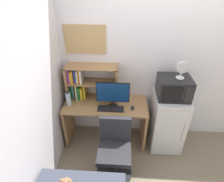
{
  "coord_description": "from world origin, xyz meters",
  "views": [
    {
      "loc": [
        -0.67,
        -2.57,
        2.4
      ],
      "look_at": [
        -0.81,
        -0.31,
        1.0
      ],
      "focal_mm": 29.39,
      "sensor_mm": 36.0,
      "label": 1
    }
  ],
  "objects_px": {
    "hutch_bookshelf": "(84,81)",
    "wall_corkboard": "(85,40)",
    "microwave": "(174,88)",
    "water_bottle": "(68,99)",
    "monitor": "(113,94)",
    "keyboard": "(111,109)",
    "mini_fridge": "(167,121)",
    "desk_chair": "(115,152)",
    "computer_mouse": "(132,108)",
    "desk_fan": "(182,69)"
  },
  "relations": [
    {
      "from": "microwave",
      "to": "desk_chair",
      "type": "xyz_separation_m",
      "value": [
        -0.8,
        -0.59,
        -0.7
      ]
    },
    {
      "from": "keyboard",
      "to": "desk_fan",
      "type": "relative_size",
      "value": 1.6
    },
    {
      "from": "water_bottle",
      "to": "mini_fridge",
      "type": "distance_m",
      "value": 1.57
    },
    {
      "from": "water_bottle",
      "to": "microwave",
      "type": "distance_m",
      "value": 1.54
    },
    {
      "from": "hutch_bookshelf",
      "to": "wall_corkboard",
      "type": "xyz_separation_m",
      "value": [
        0.03,
        0.12,
        0.61
      ]
    },
    {
      "from": "mini_fridge",
      "to": "microwave",
      "type": "bearing_deg",
      "value": 89.89
    },
    {
      "from": "microwave",
      "to": "wall_corkboard",
      "type": "xyz_separation_m",
      "value": [
        -1.27,
        0.3,
        0.56
      ]
    },
    {
      "from": "mini_fridge",
      "to": "wall_corkboard",
      "type": "relative_size",
      "value": 1.58
    },
    {
      "from": "microwave",
      "to": "wall_corkboard",
      "type": "height_order",
      "value": "wall_corkboard"
    },
    {
      "from": "keyboard",
      "to": "microwave",
      "type": "distance_m",
      "value": 0.95
    },
    {
      "from": "hutch_bookshelf",
      "to": "mini_fridge",
      "type": "distance_m",
      "value": 1.44
    },
    {
      "from": "computer_mouse",
      "to": "mini_fridge",
      "type": "bearing_deg",
      "value": 7.8
    },
    {
      "from": "computer_mouse",
      "to": "microwave",
      "type": "bearing_deg",
      "value": 8.1
    },
    {
      "from": "mini_fridge",
      "to": "desk_fan",
      "type": "xyz_separation_m",
      "value": [
        0.06,
        -0.0,
        0.9
      ]
    },
    {
      "from": "monitor",
      "to": "mini_fridge",
      "type": "relative_size",
      "value": 0.51
    },
    {
      "from": "water_bottle",
      "to": "wall_corkboard",
      "type": "xyz_separation_m",
      "value": [
        0.25,
        0.34,
        0.8
      ]
    },
    {
      "from": "keyboard",
      "to": "microwave",
      "type": "height_order",
      "value": "microwave"
    },
    {
      "from": "monitor",
      "to": "computer_mouse",
      "type": "distance_m",
      "value": 0.37
    },
    {
      "from": "hutch_bookshelf",
      "to": "wall_corkboard",
      "type": "bearing_deg",
      "value": 73.53
    },
    {
      "from": "hutch_bookshelf",
      "to": "wall_corkboard",
      "type": "distance_m",
      "value": 0.62
    },
    {
      "from": "wall_corkboard",
      "to": "keyboard",
      "type": "bearing_deg",
      "value": -46.54
    },
    {
      "from": "microwave",
      "to": "water_bottle",
      "type": "bearing_deg",
      "value": -178.51
    },
    {
      "from": "computer_mouse",
      "to": "microwave",
      "type": "height_order",
      "value": "microwave"
    },
    {
      "from": "monitor",
      "to": "keyboard",
      "type": "distance_m",
      "value": 0.24
    },
    {
      "from": "microwave",
      "to": "keyboard",
      "type": "bearing_deg",
      "value": -172.92
    },
    {
      "from": "hutch_bookshelf",
      "to": "desk_chair",
      "type": "height_order",
      "value": "hutch_bookshelf"
    },
    {
      "from": "water_bottle",
      "to": "desk_chair",
      "type": "distance_m",
      "value": 1.02
    },
    {
      "from": "keyboard",
      "to": "mini_fridge",
      "type": "height_order",
      "value": "mini_fridge"
    },
    {
      "from": "desk_chair",
      "to": "wall_corkboard",
      "type": "distance_m",
      "value": 1.62
    },
    {
      "from": "monitor",
      "to": "desk_chair",
      "type": "xyz_separation_m",
      "value": [
        0.06,
        -0.53,
        -0.6
      ]
    },
    {
      "from": "mini_fridge",
      "to": "desk_fan",
      "type": "height_order",
      "value": "desk_fan"
    },
    {
      "from": "microwave",
      "to": "desk_chair",
      "type": "height_order",
      "value": "microwave"
    },
    {
      "from": "microwave",
      "to": "desk_chair",
      "type": "bearing_deg",
      "value": -143.37
    },
    {
      "from": "water_bottle",
      "to": "desk_fan",
      "type": "relative_size",
      "value": 0.97
    },
    {
      "from": "mini_fridge",
      "to": "wall_corkboard",
      "type": "xyz_separation_m",
      "value": [
        -1.27,
        0.31,
        1.18
      ]
    },
    {
      "from": "hutch_bookshelf",
      "to": "water_bottle",
      "type": "bearing_deg",
      "value": -133.26
    },
    {
      "from": "hutch_bookshelf",
      "to": "microwave",
      "type": "distance_m",
      "value": 1.32
    },
    {
      "from": "hutch_bookshelf",
      "to": "desk_fan",
      "type": "bearing_deg",
      "value": -8.03
    },
    {
      "from": "computer_mouse",
      "to": "monitor",
      "type": "bearing_deg",
      "value": 176.92
    },
    {
      "from": "mini_fridge",
      "to": "desk_fan",
      "type": "distance_m",
      "value": 0.91
    },
    {
      "from": "keyboard",
      "to": "microwave",
      "type": "bearing_deg",
      "value": 7.08
    },
    {
      "from": "wall_corkboard",
      "to": "microwave",
      "type": "bearing_deg",
      "value": -13.41
    },
    {
      "from": "desk_fan",
      "to": "wall_corkboard",
      "type": "distance_m",
      "value": 1.39
    },
    {
      "from": "monitor",
      "to": "computer_mouse",
      "type": "relative_size",
      "value": 4.63
    },
    {
      "from": "monitor",
      "to": "desk_chair",
      "type": "distance_m",
      "value": 0.8
    },
    {
      "from": "computer_mouse",
      "to": "water_bottle",
      "type": "bearing_deg",
      "value": 177.59
    },
    {
      "from": "monitor",
      "to": "mini_fridge",
      "type": "distance_m",
      "value": 1.0
    },
    {
      "from": "mini_fridge",
      "to": "microwave",
      "type": "relative_size",
      "value": 2.1
    },
    {
      "from": "keyboard",
      "to": "microwave",
      "type": "relative_size",
      "value": 0.86
    },
    {
      "from": "monitor",
      "to": "desk_chair",
      "type": "height_order",
      "value": "monitor"
    }
  ]
}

